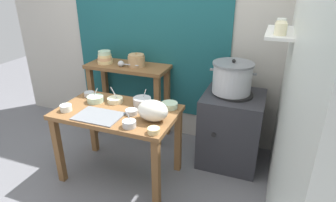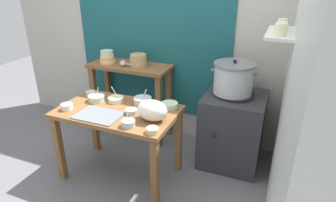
{
  "view_description": "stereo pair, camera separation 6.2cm",
  "coord_description": "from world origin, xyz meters",
  "px_view_note": "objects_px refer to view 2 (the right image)",
  "views": [
    {
      "loc": [
        1.24,
        -1.99,
        1.86
      ],
      "look_at": [
        0.4,
        0.21,
        0.82
      ],
      "focal_mm": 30.7,
      "sensor_mm": 36.0,
      "label": 1
    },
    {
      "loc": [
        1.29,
        -1.97,
        1.86
      ],
      "look_at": [
        0.4,
        0.21,
        0.82
      ],
      "focal_mm": 30.7,
      "sensor_mm": 36.0,
      "label": 2
    }
  ],
  "objects_px": {
    "prep_bowl_2": "(96,98)",
    "prep_bowl_1": "(170,105)",
    "prep_bowl_3": "(131,111)",
    "prep_bowl_7": "(152,130)",
    "stove_block": "(232,129)",
    "prep_bowl_4": "(116,99)",
    "serving_tray": "(99,115)",
    "prep_bowl_5": "(128,123)",
    "prep_table": "(118,120)",
    "back_shelf_table": "(131,83)",
    "prep_bowl_0": "(143,101)",
    "plastic_bag": "(152,110)",
    "prep_bowl_8": "(91,93)",
    "steamer_pot": "(233,78)",
    "bowl_stack_enamel": "(107,57)",
    "clay_pot": "(138,60)",
    "ladle": "(124,63)",
    "prep_bowl_6": "(67,106)"
  },
  "relations": [
    {
      "from": "bowl_stack_enamel",
      "to": "prep_bowl_0",
      "type": "relative_size",
      "value": 1.03
    },
    {
      "from": "back_shelf_table",
      "to": "prep_bowl_0",
      "type": "relative_size",
      "value": 5.58
    },
    {
      "from": "prep_bowl_2",
      "to": "prep_bowl_1",
      "type": "bearing_deg",
      "value": 9.98
    },
    {
      "from": "serving_tray",
      "to": "prep_bowl_2",
      "type": "bearing_deg",
      "value": 128.12
    },
    {
      "from": "prep_bowl_4",
      "to": "prep_bowl_6",
      "type": "xyz_separation_m",
      "value": [
        -0.32,
        -0.33,
        0.01
      ]
    },
    {
      "from": "ladle",
      "to": "prep_bowl_2",
      "type": "relative_size",
      "value": 1.63
    },
    {
      "from": "serving_tray",
      "to": "prep_bowl_4",
      "type": "height_order",
      "value": "prep_bowl_4"
    },
    {
      "from": "prep_bowl_3",
      "to": "prep_bowl_2",
      "type": "bearing_deg",
      "value": 165.93
    },
    {
      "from": "prep_bowl_3",
      "to": "prep_bowl_0",
      "type": "bearing_deg",
      "value": 89.47
    },
    {
      "from": "prep_bowl_7",
      "to": "bowl_stack_enamel",
      "type": "bearing_deg",
      "value": 136.31
    },
    {
      "from": "prep_bowl_6",
      "to": "prep_bowl_1",
      "type": "bearing_deg",
      "value": 24.53
    },
    {
      "from": "clay_pot",
      "to": "serving_tray",
      "type": "bearing_deg",
      "value": -84.53
    },
    {
      "from": "stove_block",
      "to": "prep_bowl_7",
      "type": "distance_m",
      "value": 1.08
    },
    {
      "from": "stove_block",
      "to": "prep_bowl_8",
      "type": "xyz_separation_m",
      "value": [
        -1.39,
        -0.45,
        0.36
      ]
    },
    {
      "from": "prep_bowl_2",
      "to": "stove_block",
      "type": "bearing_deg",
      "value": 23.72
    },
    {
      "from": "clay_pot",
      "to": "prep_bowl_2",
      "type": "height_order",
      "value": "clay_pot"
    },
    {
      "from": "steamer_pot",
      "to": "prep_bowl_7",
      "type": "height_order",
      "value": "steamer_pot"
    },
    {
      "from": "back_shelf_table",
      "to": "plastic_bag",
      "type": "bearing_deg",
      "value": -50.92
    },
    {
      "from": "prep_bowl_7",
      "to": "clay_pot",
      "type": "bearing_deg",
      "value": 122.4
    },
    {
      "from": "prep_bowl_1",
      "to": "prep_bowl_2",
      "type": "height_order",
      "value": "prep_bowl_2"
    },
    {
      "from": "ladle",
      "to": "prep_bowl_3",
      "type": "xyz_separation_m",
      "value": [
        0.48,
        -0.71,
        -0.19
      ]
    },
    {
      "from": "back_shelf_table",
      "to": "prep_bowl_0",
      "type": "distance_m",
      "value": 0.74
    },
    {
      "from": "serving_tray",
      "to": "back_shelf_table",
      "type": "bearing_deg",
      "value": 102.38
    },
    {
      "from": "prep_bowl_5",
      "to": "stove_block",
      "type": "bearing_deg",
      "value": 51.15
    },
    {
      "from": "prep_bowl_4",
      "to": "prep_bowl_7",
      "type": "bearing_deg",
      "value": -35.14
    },
    {
      "from": "prep_table",
      "to": "bowl_stack_enamel",
      "type": "relative_size",
      "value": 6.23
    },
    {
      "from": "ladle",
      "to": "prep_bowl_0",
      "type": "distance_m",
      "value": 0.71
    },
    {
      "from": "prep_bowl_2",
      "to": "prep_bowl_6",
      "type": "bearing_deg",
      "value": -117.13
    },
    {
      "from": "bowl_stack_enamel",
      "to": "prep_bowl_3",
      "type": "xyz_separation_m",
      "value": [
        0.73,
        -0.77,
        -0.22
      ]
    },
    {
      "from": "prep_bowl_7",
      "to": "ladle",
      "type": "bearing_deg",
      "value": 130.17
    },
    {
      "from": "steamer_pot",
      "to": "prep_bowl_5",
      "type": "bearing_deg",
      "value": -126.61
    },
    {
      "from": "prep_bowl_5",
      "to": "prep_table",
      "type": "bearing_deg",
      "value": 136.71
    },
    {
      "from": "clay_pot",
      "to": "bowl_stack_enamel",
      "type": "relative_size",
      "value": 1.09
    },
    {
      "from": "serving_tray",
      "to": "prep_bowl_3",
      "type": "xyz_separation_m",
      "value": [
        0.25,
        0.15,
        0.02
      ]
    },
    {
      "from": "prep_bowl_0",
      "to": "prep_bowl_5",
      "type": "height_order",
      "value": "prep_bowl_0"
    },
    {
      "from": "plastic_bag",
      "to": "prep_bowl_5",
      "type": "bearing_deg",
      "value": -127.74
    },
    {
      "from": "prep_bowl_6",
      "to": "prep_bowl_4",
      "type": "bearing_deg",
      "value": 45.51
    },
    {
      "from": "prep_bowl_7",
      "to": "prep_bowl_8",
      "type": "distance_m",
      "value": 1.01
    },
    {
      "from": "back_shelf_table",
      "to": "clay_pot",
      "type": "relative_size",
      "value": 4.97
    },
    {
      "from": "steamer_pot",
      "to": "ladle",
      "type": "height_order",
      "value": "steamer_pot"
    },
    {
      "from": "prep_bowl_3",
      "to": "prep_bowl_7",
      "type": "bearing_deg",
      "value": -36.79
    },
    {
      "from": "clay_pot",
      "to": "prep_bowl_4",
      "type": "xyz_separation_m",
      "value": [
        0.07,
        -0.62,
        -0.22
      ]
    },
    {
      "from": "steamer_pot",
      "to": "prep_bowl_7",
      "type": "relative_size",
      "value": 4.47
    },
    {
      "from": "plastic_bag",
      "to": "clay_pot",
      "type": "bearing_deg",
      "value": 123.93
    },
    {
      "from": "stove_block",
      "to": "clay_pot",
      "type": "relative_size",
      "value": 4.03
    },
    {
      "from": "bowl_stack_enamel",
      "to": "prep_bowl_7",
      "type": "xyz_separation_m",
      "value": [
        1.05,
        -1.0,
        -0.22
      ]
    },
    {
      "from": "prep_bowl_3",
      "to": "prep_bowl_8",
      "type": "height_order",
      "value": "prep_bowl_8"
    },
    {
      "from": "bowl_stack_enamel",
      "to": "back_shelf_table",
      "type": "bearing_deg",
      "value": 5.58
    },
    {
      "from": "serving_tray",
      "to": "prep_bowl_5",
      "type": "bearing_deg",
      "value": -11.2
    },
    {
      "from": "prep_bowl_7",
      "to": "prep_bowl_4",
      "type": "bearing_deg",
      "value": 144.86
    }
  ]
}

